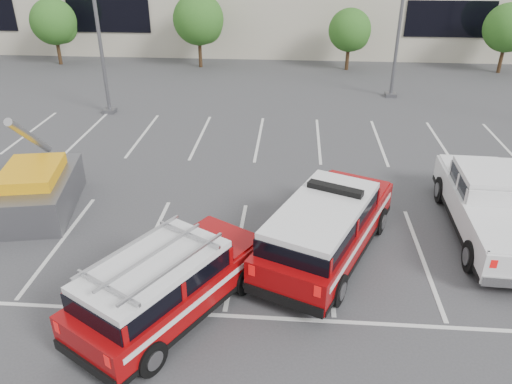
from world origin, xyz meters
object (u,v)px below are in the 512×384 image
at_px(tree_mid_right, 351,32).
at_px(tree_right, 509,29).
at_px(light_pole_left, 95,7).
at_px(tree_left, 55,23).
at_px(ladder_suv, 168,288).
at_px(fire_chief_suv, 326,232).
at_px(white_pickup, 490,212).
at_px(utility_rig, 31,192).
at_px(light_pole_mid, 403,0).
at_px(tree_mid_left, 200,21).

relative_size(tree_mid_right, tree_right, 0.90).
bearing_deg(tree_right, light_pole_left, -156.49).
bearing_deg(tree_left, ladder_suv, -61.43).
xyz_separation_m(fire_chief_suv, ladder_suv, (-3.89, -2.78, -0.04)).
relative_size(white_pickup, utility_rig, 1.39).
relative_size(white_pickup, ladder_suv, 1.16).
distance_m(fire_chief_suv, white_pickup, 5.35).
xyz_separation_m(light_pole_mid, ladder_suv, (-8.32, -18.91, -4.37)).
height_order(fire_chief_suv, utility_rig, utility_rig).
xyz_separation_m(tree_left, ladder_suv, (13.59, -24.95, -1.96)).
relative_size(tree_mid_right, ladder_suv, 0.73).
distance_m(tree_mid_left, light_pole_mid, 13.53).
distance_m(light_pole_mid, fire_chief_suv, 17.28).
distance_m(fire_chief_suv, ladder_suv, 4.78).
distance_m(tree_mid_left, tree_right, 20.00).
xyz_separation_m(tree_mid_right, light_pole_left, (-13.09, -10.05, 2.68)).
height_order(tree_mid_left, utility_rig, tree_mid_left).
distance_m(light_pole_mid, white_pickup, 15.12).
relative_size(tree_mid_right, utility_rig, 0.87).
bearing_deg(utility_rig, tree_mid_right, 48.09).
bearing_deg(white_pickup, tree_mid_left, 123.94).
height_order(fire_chief_suv, ladder_suv, fire_chief_suv).
bearing_deg(tree_left, tree_mid_left, 0.00).
height_order(ladder_suv, utility_rig, utility_rig).
xyz_separation_m(tree_right, ladder_suv, (-16.41, -24.95, -1.96)).
bearing_deg(white_pickup, light_pole_left, 148.71).
distance_m(tree_mid_left, white_pickup, 24.15).
bearing_deg(tree_left, white_pickup, -42.25).
bearing_deg(ladder_suv, utility_rig, 171.88).
bearing_deg(ladder_suv, light_pole_left, 145.16).
height_order(light_pole_mid, utility_rig, light_pole_mid).
distance_m(tree_mid_left, utility_rig, 20.51).
xyz_separation_m(light_pole_left, white_pickup, (15.65, -10.45, -4.42)).
bearing_deg(light_pole_left, tree_mid_right, 37.50).
bearing_deg(tree_left, fire_chief_suv, -51.75).
xyz_separation_m(light_pole_mid, utility_rig, (-14.08, -14.22, -4.48)).
xyz_separation_m(tree_mid_left, white_pickup, (12.56, -20.50, -2.27)).
relative_size(fire_chief_suv, white_pickup, 0.99).
bearing_deg(tree_mid_right, tree_left, 180.00).
relative_size(tree_left, light_pole_left, 0.43).
distance_m(tree_mid_right, fire_chief_suv, 22.38).
height_order(tree_right, light_pole_mid, light_pole_mid).
distance_m(tree_mid_right, tree_right, 10.00).
bearing_deg(ladder_suv, tree_left, 149.59).
distance_m(light_pole_mid, utility_rig, 20.51).
bearing_deg(tree_mid_right, white_pickup, -82.88).
height_order(white_pickup, ladder_suv, ladder_suv).
height_order(tree_mid_right, tree_right, tree_right).
bearing_deg(ladder_suv, light_pole_mid, 97.27).
bearing_deg(tree_mid_left, tree_left, -180.00).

